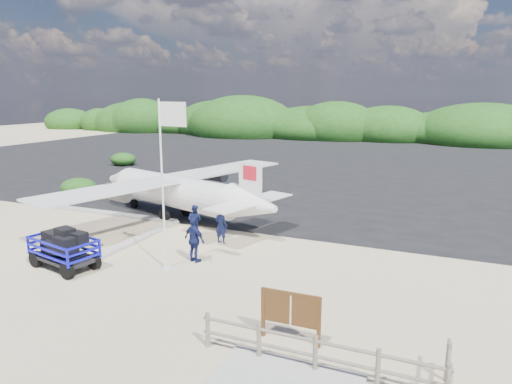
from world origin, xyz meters
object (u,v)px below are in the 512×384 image
baggage_cart (65,268)px  crew_c (195,240)px  signboard (290,341)px  crew_a (221,226)px  aircraft_small (246,149)px  flagpole (166,268)px  crew_b (195,220)px

baggage_cart → crew_c: size_ratio=1.58×
signboard → crew_a: size_ratio=1.10×
baggage_cart → signboard: bearing=2.2°
signboard → crew_a: (-5.70, 6.88, 0.83)m
crew_a → aircraft_small: size_ratio=0.25×
baggage_cart → aircraft_small: size_ratio=0.46×
baggage_cart → aircraft_small: aircraft_small is taller
flagpole → aircraft_small: size_ratio=1.01×
crew_b → flagpole: bearing=106.4°
flagpole → signboard: flagpole is taller
signboard → flagpole: bearing=152.0°
crew_a → aircraft_small: crew_a is taller
crew_b → crew_c: 3.66m
flagpole → crew_c: size_ratio=3.48×
signboard → crew_b: crew_b is taller
flagpole → crew_b: (-1.14, 4.19, 0.76)m
flagpole → crew_c: bearing=55.7°
crew_a → baggage_cart: bearing=54.2°
crew_a → signboard: bearing=133.4°
baggage_cart → crew_a: 6.75m
baggage_cart → flagpole: 3.99m
baggage_cart → crew_a: bearing=62.4°
crew_b → aircraft_small: 35.46m
baggage_cart → crew_a: (4.27, 5.17, 0.83)m
signboard → aircraft_small: (-19.68, 40.71, 0.00)m
baggage_cart → flagpole: bearing=34.6°
crew_b → crew_a: bearing=163.1°
signboard → crew_b: bearing=134.3°
baggage_cart → crew_c: bearing=42.4°
baggage_cart → crew_b: bearing=78.0°
crew_b → aircraft_small: size_ratio=0.23×
aircraft_small → crew_b: bearing=82.3°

